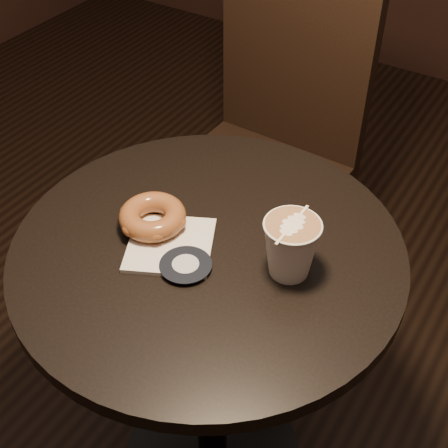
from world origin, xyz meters
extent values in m
cylinder|color=black|center=(0.00, 0.00, 0.73)|extent=(0.70, 0.70, 0.03)
cylinder|color=black|center=(0.00, 0.00, 0.37)|extent=(0.07, 0.07, 0.70)
cube|color=black|center=(-0.19, 0.51, 0.48)|extent=(0.44, 0.44, 0.04)
cube|color=black|center=(-0.19, 0.70, 0.79)|extent=(0.43, 0.05, 0.57)
cylinder|color=black|center=(-0.38, 0.34, 0.24)|extent=(0.04, 0.04, 0.48)
cylinder|color=black|center=(-0.02, 0.33, 0.24)|extent=(0.04, 0.04, 0.48)
cylinder|color=black|center=(-0.37, 0.70, 0.24)|extent=(0.04, 0.04, 0.48)
cylinder|color=black|center=(-0.01, 0.69, 0.24)|extent=(0.04, 0.04, 0.48)
cube|color=silver|center=(-0.05, -0.04, 0.75)|extent=(0.20, 0.20, 0.01)
torus|color=brown|center=(-0.11, -0.01, 0.78)|extent=(0.12, 0.12, 0.04)
camera|label=1|loc=(0.45, -0.66, 1.51)|focal=50.00mm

